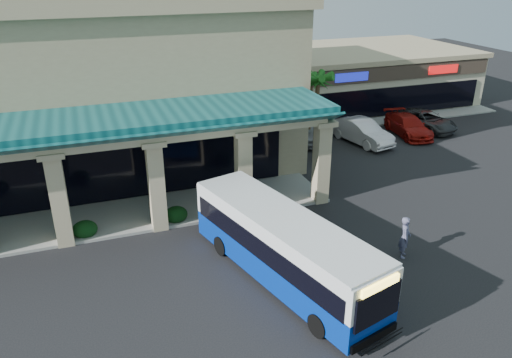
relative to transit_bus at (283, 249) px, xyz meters
name	(u,v)px	position (x,y,z in m)	size (l,w,h in m)	color
ground	(249,271)	(-1.16, 1.00, -1.50)	(110.00, 110.00, 0.00)	black
main_building	(42,80)	(-9.16, 17.00, 4.17)	(30.80, 14.80, 11.35)	tan
arcade	(46,178)	(-9.16, 7.80, 1.35)	(30.00, 6.20, 5.70)	#0C464B
strip_mall	(345,76)	(16.84, 25.00, 0.95)	(22.50, 12.50, 4.90)	beige
palm_0	(316,113)	(7.34, 12.00, 1.80)	(2.40, 2.40, 6.60)	#195F19
palm_1	(310,106)	(8.34, 15.00, 1.40)	(2.40, 2.40, 5.80)	#195F19
broadleaf_tree	(260,98)	(6.34, 20.00, 0.90)	(2.60, 2.60, 4.81)	black
transit_bus	(283,249)	(0.00, 0.00, 0.00)	(2.50, 10.75, 3.00)	#042CA0
pedestrian	(405,237)	(5.90, -0.23, -0.50)	(0.73, 0.48, 2.00)	slate
car_silver	(312,131)	(8.83, 15.54, -0.68)	(1.94, 4.82, 1.64)	#9A9BA4
car_white	(362,132)	(12.16, 13.97, -0.63)	(1.84, 5.28, 1.74)	white
car_red	(408,126)	(16.49, 14.32, -0.74)	(2.12, 5.22, 1.51)	maroon
car_gray	(425,120)	(18.64, 15.08, -0.76)	(2.46, 5.34, 1.48)	#303032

